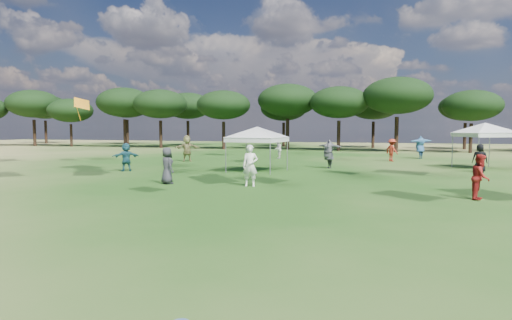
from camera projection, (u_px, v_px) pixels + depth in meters
The scene contains 4 objects.
tree_line at pixel (388, 100), 46.44m from camera, with size 108.78×17.63×7.77m.
tent_left at pixel (257, 129), 24.06m from camera, with size 5.65×5.65×2.83m.
tent_right at pixel (485, 125), 25.62m from camera, with size 5.00×5.00×3.08m.
festival_crowd at pixel (359, 154), 26.11m from camera, with size 29.30×21.57×1.92m.
Camera 1 is at (1.77, -1.54, 2.50)m, focal length 30.00 mm.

